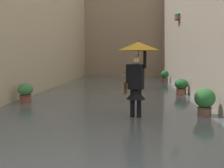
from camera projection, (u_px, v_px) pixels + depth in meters
name	position (u px, v px, depth m)	size (l,w,h in m)	color
ground_plane	(114.00, 93.00, 13.02)	(60.00, 60.00, 0.00)	gray
flood_water	(114.00, 92.00, 13.02)	(7.30, 27.03, 0.12)	#515B60
building_facade_far	(124.00, 15.00, 23.85)	(10.10, 1.80, 10.59)	gray
person_wading	(137.00, 63.00, 7.13)	(1.08, 1.08, 2.13)	#4C4233
potted_plant_near_left	(205.00, 101.00, 7.48)	(0.55, 0.55, 0.85)	brown
potted_plant_far_left	(165.00, 76.00, 17.88)	(0.50, 0.50, 0.85)	brown
potted_plant_mid_right	(25.00, 93.00, 9.74)	(0.53, 0.53, 0.77)	brown
potted_plant_mid_left	(181.00, 87.00, 11.81)	(0.56, 0.56, 0.77)	#9E563D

